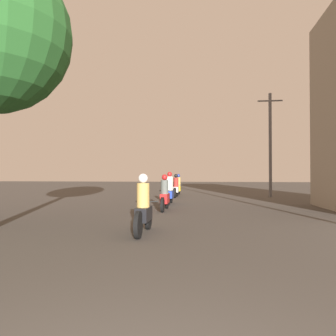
% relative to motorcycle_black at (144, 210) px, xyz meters
% --- Properties ---
extents(motorcycle_black, '(0.60, 2.00, 1.53)m').
position_rel_motorcycle_black_xyz_m(motorcycle_black, '(0.00, 0.00, 0.00)').
color(motorcycle_black, black).
rests_on(motorcycle_black, ground_plane).
extents(motorcycle_red, '(0.60, 2.04, 1.50)m').
position_rel_motorcycle_black_xyz_m(motorcycle_red, '(-0.15, 5.34, -0.01)').
color(motorcycle_red, black).
rests_on(motorcycle_red, ground_plane).
extents(motorcycle_blue, '(0.60, 1.92, 1.62)m').
position_rel_motorcycle_black_xyz_m(motorcycle_blue, '(-0.25, 8.11, 0.03)').
color(motorcycle_blue, black).
rests_on(motorcycle_blue, ground_plane).
extents(motorcycle_white, '(0.60, 2.04, 1.51)m').
position_rel_motorcycle_black_xyz_m(motorcycle_white, '(-0.39, 12.91, -0.00)').
color(motorcycle_white, black).
rests_on(motorcycle_white, ground_plane).
extents(motorcycle_yellow, '(0.60, 1.84, 1.50)m').
position_rel_motorcycle_black_xyz_m(motorcycle_yellow, '(-0.44, 15.34, -0.00)').
color(motorcycle_yellow, black).
rests_on(motorcycle_yellow, ground_plane).
extents(utility_pole_far, '(1.60, 0.20, 6.85)m').
position_rel_motorcycle_black_xyz_m(utility_pole_far, '(5.76, 13.99, 2.98)').
color(utility_pole_far, slate).
rests_on(utility_pole_far, ground_plane).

